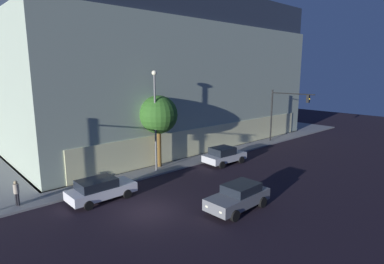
{
  "coord_description": "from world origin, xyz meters",
  "views": [
    {
      "loc": [
        -10.64,
        -16.04,
        9.01
      ],
      "look_at": [
        5.99,
        2.34,
        4.19
      ],
      "focal_mm": 29.24,
      "sensor_mm": 36.0,
      "label": 1
    }
  ],
  "objects_px": {
    "traffic_light_far_corner": "(284,107)",
    "street_lamp_sidewalk": "(155,110)",
    "modern_building": "(152,73)",
    "car_white": "(100,189)",
    "sidewalk_tree": "(159,115)",
    "car_silver": "(224,155)",
    "pedestrian_waiting": "(16,191)",
    "car_grey": "(239,196)"
  },
  "relations": [
    {
      "from": "sidewalk_tree",
      "to": "car_silver",
      "type": "bearing_deg",
      "value": -29.8
    },
    {
      "from": "sidewalk_tree",
      "to": "pedestrian_waiting",
      "type": "relative_size",
      "value": 3.82
    },
    {
      "from": "traffic_light_far_corner",
      "to": "car_silver",
      "type": "height_order",
      "value": "traffic_light_far_corner"
    },
    {
      "from": "car_grey",
      "to": "car_silver",
      "type": "relative_size",
      "value": 1.07
    },
    {
      "from": "modern_building",
      "to": "car_grey",
      "type": "height_order",
      "value": "modern_building"
    },
    {
      "from": "modern_building",
      "to": "car_silver",
      "type": "xyz_separation_m",
      "value": [
        -2.39,
        -15.32,
        -7.91
      ]
    },
    {
      "from": "sidewalk_tree",
      "to": "car_silver",
      "type": "height_order",
      "value": "sidewalk_tree"
    },
    {
      "from": "traffic_light_far_corner",
      "to": "car_grey",
      "type": "bearing_deg",
      "value": -155.79
    },
    {
      "from": "street_lamp_sidewalk",
      "to": "car_white",
      "type": "xyz_separation_m",
      "value": [
        -6.69,
        -2.55,
        -4.85
      ]
    },
    {
      "from": "modern_building",
      "to": "car_silver",
      "type": "height_order",
      "value": "modern_building"
    },
    {
      "from": "car_silver",
      "to": "street_lamp_sidewalk",
      "type": "bearing_deg",
      "value": 159.68
    },
    {
      "from": "car_white",
      "to": "sidewalk_tree",
      "type": "bearing_deg",
      "value": 23.55
    },
    {
      "from": "traffic_light_far_corner",
      "to": "street_lamp_sidewalk",
      "type": "distance_m",
      "value": 18.54
    },
    {
      "from": "modern_building",
      "to": "car_white",
      "type": "bearing_deg",
      "value": -135.15
    },
    {
      "from": "sidewalk_tree",
      "to": "street_lamp_sidewalk",
      "type": "bearing_deg",
      "value": -140.33
    },
    {
      "from": "modern_building",
      "to": "car_silver",
      "type": "relative_size",
      "value": 8.3
    },
    {
      "from": "car_white",
      "to": "car_silver",
      "type": "relative_size",
      "value": 1.06
    },
    {
      "from": "traffic_light_far_corner",
      "to": "car_grey",
      "type": "relative_size",
      "value": 1.38
    },
    {
      "from": "car_silver",
      "to": "sidewalk_tree",
      "type": "bearing_deg",
      "value": 150.2
    },
    {
      "from": "car_grey",
      "to": "car_silver",
      "type": "xyz_separation_m",
      "value": [
        7.04,
        7.67,
        -0.02
      ]
    },
    {
      "from": "traffic_light_far_corner",
      "to": "car_silver",
      "type": "xyz_separation_m",
      "value": [
        -11.97,
        -0.88,
        -3.77
      ]
    },
    {
      "from": "street_lamp_sidewalk",
      "to": "car_grey",
      "type": "xyz_separation_m",
      "value": [
        -0.57,
        -10.07,
        -4.8
      ]
    },
    {
      "from": "car_white",
      "to": "car_silver",
      "type": "height_order",
      "value": "car_silver"
    },
    {
      "from": "traffic_light_far_corner",
      "to": "car_white",
      "type": "relative_size",
      "value": 1.39
    },
    {
      "from": "traffic_light_far_corner",
      "to": "sidewalk_tree",
      "type": "bearing_deg",
      "value": 172.52
    },
    {
      "from": "street_lamp_sidewalk",
      "to": "sidewalk_tree",
      "type": "distance_m",
      "value": 1.36
    },
    {
      "from": "sidewalk_tree",
      "to": "pedestrian_waiting",
      "type": "distance_m",
      "value": 12.95
    },
    {
      "from": "street_lamp_sidewalk",
      "to": "car_silver",
      "type": "bearing_deg",
      "value": -20.32
    },
    {
      "from": "pedestrian_waiting",
      "to": "car_grey",
      "type": "distance_m",
      "value": 14.79
    },
    {
      "from": "traffic_light_far_corner",
      "to": "car_grey",
      "type": "distance_m",
      "value": 21.18
    },
    {
      "from": "traffic_light_far_corner",
      "to": "sidewalk_tree",
      "type": "relative_size",
      "value": 0.98
    },
    {
      "from": "sidewalk_tree",
      "to": "car_grey",
      "type": "bearing_deg",
      "value": -97.89
    },
    {
      "from": "pedestrian_waiting",
      "to": "car_grey",
      "type": "xyz_separation_m",
      "value": [
        10.83,
        -10.07,
        -0.32
      ]
    },
    {
      "from": "modern_building",
      "to": "traffic_light_far_corner",
      "type": "xyz_separation_m",
      "value": [
        9.58,
        -14.45,
        -4.14
      ]
    },
    {
      "from": "pedestrian_waiting",
      "to": "car_white",
      "type": "bearing_deg",
      "value": -28.37
    },
    {
      "from": "modern_building",
      "to": "sidewalk_tree",
      "type": "relative_size",
      "value": 5.52
    },
    {
      "from": "street_lamp_sidewalk",
      "to": "car_white",
      "type": "distance_m",
      "value": 8.65
    },
    {
      "from": "traffic_light_far_corner",
      "to": "street_lamp_sidewalk",
      "type": "relative_size",
      "value": 0.73
    },
    {
      "from": "pedestrian_waiting",
      "to": "car_grey",
      "type": "relative_size",
      "value": 0.37
    },
    {
      "from": "modern_building",
      "to": "car_white",
      "type": "height_order",
      "value": "modern_building"
    },
    {
      "from": "traffic_light_far_corner",
      "to": "street_lamp_sidewalk",
      "type": "height_order",
      "value": "street_lamp_sidewalk"
    },
    {
      "from": "car_grey",
      "to": "street_lamp_sidewalk",
      "type": "bearing_deg",
      "value": 86.77
    }
  ]
}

